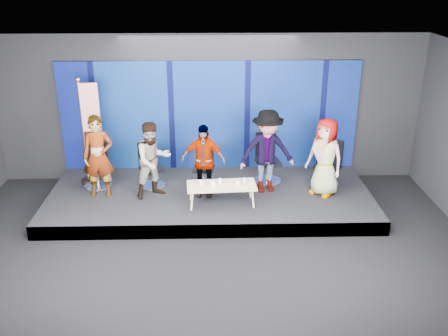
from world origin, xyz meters
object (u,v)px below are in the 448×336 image
(chair_e, at_px, (328,171))
(mug_e, at_px, (244,180))
(mug_d, at_px, (237,183))
(panelist_d, at_px, (267,151))
(coffee_table, at_px, (222,186))
(mug_a, at_px, (201,183))
(panelist_b, at_px, (153,160))
(chair_b, at_px, (151,172))
(mug_c, at_px, (220,181))
(panelist_a, at_px, (98,157))
(flag_stand, at_px, (89,129))
(panelist_c, at_px, (203,160))
(mug_b, at_px, (213,184))
(chair_c, at_px, (204,172))
(panelist_e, at_px, (325,157))
(chair_d, at_px, (267,166))
(chair_a, at_px, (97,171))

(chair_e, bearing_deg, mug_e, -113.42)
(chair_e, height_order, mug_d, chair_e)
(panelist_d, distance_m, chair_e, 1.56)
(coffee_table, bearing_deg, chair_e, 20.33)
(mug_a, bearing_deg, panelist_b, 156.90)
(chair_b, relative_size, panelist_b, 0.62)
(mug_c, bearing_deg, mug_e, 5.57)
(panelist_d, xyz_separation_m, coffee_table, (-0.99, -0.63, -0.52))
(mug_a, bearing_deg, mug_d, -1.50)
(panelist_a, xyz_separation_m, flag_stand, (-0.30, 0.64, 0.41))
(panelist_b, xyz_separation_m, flag_stand, (-1.45, 0.70, 0.47))
(flag_stand, bearing_deg, mug_d, -25.32)
(mug_d, xyz_separation_m, flag_stand, (-3.20, 1.15, 0.81))
(panelist_b, height_order, panelist_c, panelist_b)
(mug_d, bearing_deg, mug_b, -173.79)
(panelist_d, relative_size, mug_b, 16.81)
(chair_e, height_order, mug_c, chair_e)
(panelist_a, height_order, mug_e, panelist_a)
(chair_b, bearing_deg, mug_d, -57.88)
(chair_c, bearing_deg, mug_c, -61.96)
(panelist_d, height_order, panelist_e, panelist_d)
(mug_a, bearing_deg, chair_d, 37.33)
(chair_a, height_order, chair_b, chair_a)
(panelist_d, relative_size, mug_c, 18.63)
(mug_b, height_order, mug_d, mug_b)
(chair_a, height_order, chair_e, chair_a)
(chair_a, bearing_deg, mug_d, -19.67)
(chair_e, xyz_separation_m, panelist_e, (-0.21, -0.46, 0.50))
(panelist_c, distance_m, chair_d, 1.64)
(chair_c, bearing_deg, chair_e, 5.54)
(panelist_b, relative_size, flag_stand, 0.67)
(panelist_b, relative_size, coffee_table, 1.13)
(chair_d, distance_m, mug_c, 1.52)
(chair_d, distance_m, mug_d, 1.37)
(panelist_b, bearing_deg, mug_d, -45.62)
(chair_b, height_order, mug_e, chair_b)
(mug_c, relative_size, mug_d, 0.99)
(flag_stand, bearing_deg, panelist_d, -13.01)
(panelist_a, xyz_separation_m, mug_c, (2.55, -0.42, -0.40))
(panelist_a, distance_m, mug_b, 2.50)
(panelist_c, height_order, chair_d, panelist_c)
(chair_b, bearing_deg, panelist_e, -38.56)
(chair_a, distance_m, flag_stand, 0.96)
(chair_e, distance_m, mug_a, 2.96)
(mug_c, bearing_deg, panelist_e, 9.31)
(panelist_b, xyz_separation_m, panelist_e, (3.63, 0.00, 0.03))
(chair_d, relative_size, panelist_e, 0.67)
(chair_b, distance_m, mug_b, 1.70)
(panelist_d, xyz_separation_m, panelist_e, (1.21, -0.19, -0.07))
(panelist_a, bearing_deg, mug_e, -8.88)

